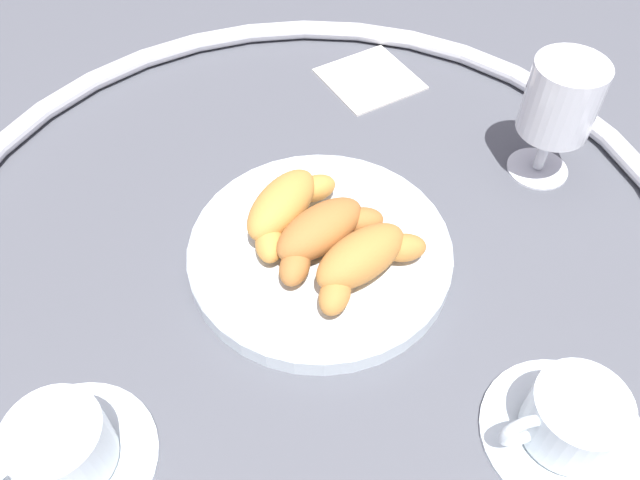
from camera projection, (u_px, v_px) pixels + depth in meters
name	position (u px, v px, depth m)	size (l,w,h in m)	color
ground_plane	(307.00, 248.00, 0.65)	(2.20, 2.20, 0.00)	#4C4F56
table_chrome_rim	(307.00, 241.00, 0.65)	(0.79, 0.79, 0.02)	silver
pastry_plate	(320.00, 251.00, 0.64)	(0.26, 0.26, 0.02)	silver
croissant_large	(285.00, 207.00, 0.63)	(0.12, 0.11, 0.04)	#CC893D
croissant_small	(322.00, 233.00, 0.61)	(0.13, 0.09, 0.04)	#AD6B33
croissant_extra	(363.00, 260.00, 0.59)	(0.13, 0.09, 0.04)	#BC7A38
coffee_cup_near	(570.00, 422.00, 0.51)	(0.14, 0.14, 0.06)	silver
coffee_cup_far	(62.00, 450.00, 0.49)	(0.14, 0.14, 0.06)	silver
juice_glass_left	(564.00, 106.00, 0.65)	(0.08, 0.08, 0.14)	white
folded_napkin	(370.00, 78.00, 0.83)	(0.11, 0.11, 0.01)	silver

